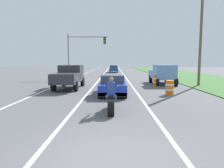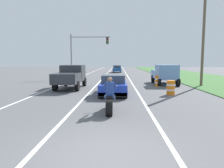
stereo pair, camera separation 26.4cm
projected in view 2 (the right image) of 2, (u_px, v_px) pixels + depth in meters
name	position (u px, v px, depth m)	size (l,w,h in m)	color
ground_plane	(103.00, 156.00, 4.97)	(160.00, 160.00, 0.00)	#565659
lane_stripe_left_solid	(72.00, 80.00, 25.01)	(0.14, 120.00, 0.01)	white
lane_stripe_right_solid	(130.00, 80.00, 24.78)	(0.14, 120.00, 0.01)	white
lane_stripe_centre_dashed	(101.00, 80.00, 24.90)	(0.14, 120.00, 0.01)	white
grass_verge_right	(214.00, 80.00, 24.45)	(10.00, 120.00, 0.06)	#3D6B33
motorcycle_with_rider	(110.00, 100.00, 9.12)	(0.70, 2.21, 1.62)	black
sports_car_blue	(113.00, 85.00, 14.24)	(1.84, 4.30, 1.37)	#1E38B2
pickup_truck_left_lane_dark_grey	(71.00, 75.00, 17.36)	(2.02, 4.80, 1.98)	#2D3035
pickup_truck_right_shoulder_light_blue	(164.00, 73.00, 20.41)	(2.02, 4.80, 1.98)	#6B93C6
traffic_light_mast_near	(84.00, 49.00, 27.54)	(5.45, 0.34, 6.00)	gray
utility_pole_roadside	(203.00, 39.00, 18.57)	(0.24, 0.24, 8.66)	brown
construction_barrel_nearest	(171.00, 88.00, 14.01)	(0.58, 0.58, 1.00)	orange
construction_barrel_mid	(158.00, 81.00, 18.84)	(0.58, 0.58, 1.00)	orange
distant_car_far_ahead	(117.00, 69.00, 42.59)	(1.80, 4.00, 1.50)	#194C8C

